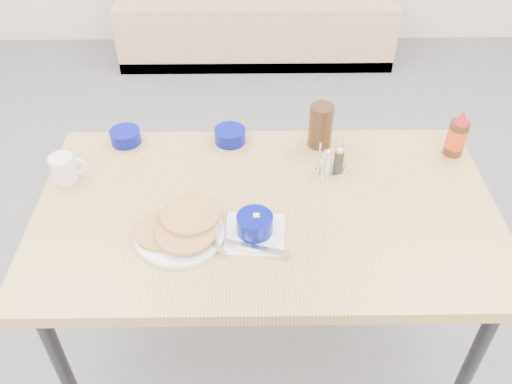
{
  "coord_description": "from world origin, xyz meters",
  "views": [
    {
      "loc": [
        -0.05,
        -0.95,
        1.88
      ],
      "look_at": [
        -0.03,
        0.25,
        0.82
      ],
      "focal_mm": 38.0,
      "sensor_mm": 36.0,
      "label": 1
    }
  ],
  "objects_px": {
    "booth_bench": "(256,6)",
    "butter_bowl": "(230,136)",
    "dining_table": "(266,221)",
    "condiment_caddy": "(332,162)",
    "pancake_plate": "(180,229)",
    "syrup_bottle": "(457,136)",
    "creamer_bowl": "(125,137)",
    "coffee_mug": "(64,168)",
    "grits_setting": "(255,227)",
    "amber_tumbler": "(321,126)"
  },
  "relations": [
    {
      "from": "booth_bench",
      "to": "amber_tumbler",
      "type": "xyz_separation_m",
      "value": [
        0.19,
        -2.22,
        0.49
      ]
    },
    {
      "from": "pancake_plate",
      "to": "butter_bowl",
      "type": "relative_size",
      "value": 2.46
    },
    {
      "from": "syrup_bottle",
      "to": "amber_tumbler",
      "type": "bearing_deg",
      "value": 172.73
    },
    {
      "from": "butter_bowl",
      "to": "coffee_mug",
      "type": "bearing_deg",
      "value": -158.92
    },
    {
      "from": "booth_bench",
      "to": "butter_bowl",
      "type": "distance_m",
      "value": 2.24
    },
    {
      "from": "dining_table",
      "to": "coffee_mug",
      "type": "relative_size",
      "value": 12.4
    },
    {
      "from": "booth_bench",
      "to": "creamer_bowl",
      "type": "bearing_deg",
      "value": -102.36
    },
    {
      "from": "butter_bowl",
      "to": "amber_tumbler",
      "type": "distance_m",
      "value": 0.31
    },
    {
      "from": "syrup_bottle",
      "to": "pancake_plate",
      "type": "bearing_deg",
      "value": -157.26
    },
    {
      "from": "creamer_bowl",
      "to": "condiment_caddy",
      "type": "relative_size",
      "value": 0.96
    },
    {
      "from": "booth_bench",
      "to": "dining_table",
      "type": "relative_size",
      "value": 1.36
    },
    {
      "from": "booth_bench",
      "to": "butter_bowl",
      "type": "relative_size",
      "value": 17.46
    },
    {
      "from": "grits_setting",
      "to": "creamer_bowl",
      "type": "distance_m",
      "value": 0.64
    },
    {
      "from": "pancake_plate",
      "to": "butter_bowl",
      "type": "height_order",
      "value": "butter_bowl"
    },
    {
      "from": "dining_table",
      "to": "creamer_bowl",
      "type": "bearing_deg",
      "value": 144.73
    },
    {
      "from": "dining_table",
      "to": "grits_setting",
      "type": "bearing_deg",
      "value": -107.45
    },
    {
      "from": "pancake_plate",
      "to": "coffee_mug",
      "type": "xyz_separation_m",
      "value": [
        -0.39,
        0.25,
        0.03
      ]
    },
    {
      "from": "dining_table",
      "to": "condiment_caddy",
      "type": "height_order",
      "value": "condiment_caddy"
    },
    {
      "from": "booth_bench",
      "to": "coffee_mug",
      "type": "height_order",
      "value": "booth_bench"
    },
    {
      "from": "booth_bench",
      "to": "butter_bowl",
      "type": "height_order",
      "value": "booth_bench"
    },
    {
      "from": "butter_bowl",
      "to": "condiment_caddy",
      "type": "bearing_deg",
      "value": -27.26
    },
    {
      "from": "amber_tumbler",
      "to": "creamer_bowl",
      "type": "bearing_deg",
      "value": 178.12
    },
    {
      "from": "amber_tumbler",
      "to": "condiment_caddy",
      "type": "bearing_deg",
      "value": -80.32
    },
    {
      "from": "dining_table",
      "to": "grits_setting",
      "type": "height_order",
      "value": "grits_setting"
    },
    {
      "from": "dining_table",
      "to": "pancake_plate",
      "type": "distance_m",
      "value": 0.29
    },
    {
      "from": "grits_setting",
      "to": "syrup_bottle",
      "type": "bearing_deg",
      "value": 29.15
    },
    {
      "from": "dining_table",
      "to": "condiment_caddy",
      "type": "relative_size",
      "value": 12.73
    },
    {
      "from": "booth_bench",
      "to": "coffee_mug",
      "type": "distance_m",
      "value": 2.52
    },
    {
      "from": "dining_table",
      "to": "condiment_caddy",
      "type": "distance_m",
      "value": 0.29
    },
    {
      "from": "coffee_mug",
      "to": "grits_setting",
      "type": "distance_m",
      "value": 0.65
    },
    {
      "from": "booth_bench",
      "to": "pancake_plate",
      "type": "height_order",
      "value": "booth_bench"
    },
    {
      "from": "creamer_bowl",
      "to": "butter_bowl",
      "type": "relative_size",
      "value": 0.97
    },
    {
      "from": "creamer_bowl",
      "to": "butter_bowl",
      "type": "xyz_separation_m",
      "value": [
        0.36,
        -0.0,
        0.0
      ]
    },
    {
      "from": "syrup_bottle",
      "to": "booth_bench",
      "type": "bearing_deg",
      "value": 105.72
    },
    {
      "from": "coffee_mug",
      "to": "syrup_bottle",
      "type": "relative_size",
      "value": 0.67
    },
    {
      "from": "dining_table",
      "to": "syrup_bottle",
      "type": "height_order",
      "value": "syrup_bottle"
    },
    {
      "from": "condiment_caddy",
      "to": "coffee_mug",
      "type": "bearing_deg",
      "value": 165.62
    },
    {
      "from": "pancake_plate",
      "to": "syrup_bottle",
      "type": "xyz_separation_m",
      "value": [
        0.89,
        0.37,
        0.05
      ]
    },
    {
      "from": "pancake_plate",
      "to": "amber_tumbler",
      "type": "bearing_deg",
      "value": 44.24
    },
    {
      "from": "syrup_bottle",
      "to": "coffee_mug",
      "type": "bearing_deg",
      "value": -174.6
    },
    {
      "from": "creamer_bowl",
      "to": "condiment_caddy",
      "type": "height_order",
      "value": "condiment_caddy"
    },
    {
      "from": "creamer_bowl",
      "to": "amber_tumbler",
      "type": "distance_m",
      "value": 0.67
    },
    {
      "from": "creamer_bowl",
      "to": "butter_bowl",
      "type": "distance_m",
      "value": 0.36
    },
    {
      "from": "booth_bench",
      "to": "grits_setting",
      "type": "bearing_deg",
      "value": -90.79
    },
    {
      "from": "dining_table",
      "to": "condiment_caddy",
      "type": "bearing_deg",
      "value": 37.63
    },
    {
      "from": "condiment_caddy",
      "to": "syrup_bottle",
      "type": "distance_m",
      "value": 0.43
    },
    {
      "from": "booth_bench",
      "to": "creamer_bowl",
      "type": "relative_size",
      "value": 18.07
    },
    {
      "from": "pancake_plate",
      "to": "creamer_bowl",
      "type": "height_order",
      "value": "creamer_bowl"
    },
    {
      "from": "pancake_plate",
      "to": "grits_setting",
      "type": "relative_size",
      "value": 1.4
    },
    {
      "from": "creamer_bowl",
      "to": "syrup_bottle",
      "type": "distance_m",
      "value": 1.12
    }
  ]
}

